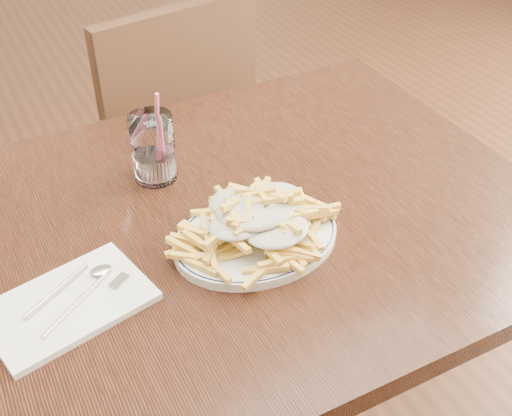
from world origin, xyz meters
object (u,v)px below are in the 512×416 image
fries_plate (256,238)px  table (198,260)px  loaded_fries (256,215)px  chair_far (166,139)px  water_glass (154,152)px

fries_plate → table: bearing=129.0°
table → loaded_fries: 0.17m
fries_plate → chair_far: bearing=81.7°
chair_far → fries_plate: bearing=-98.3°
loaded_fries → chair_far: bearing=81.7°
loaded_fries → water_glass: (-0.08, 0.24, -0.00)m
fries_plate → water_glass: (-0.08, 0.24, 0.04)m
chair_far → table: bearing=-105.2°
table → chair_far: 0.69m
chair_far → water_glass: water_glass is taller
chair_far → fries_plate: size_ratio=2.85×
chair_far → water_glass: bearing=-110.7°
table → water_glass: (-0.01, 0.16, 0.13)m
table → chair_far: bearing=74.8°
chair_far → water_glass: (-0.18, -0.48, 0.29)m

